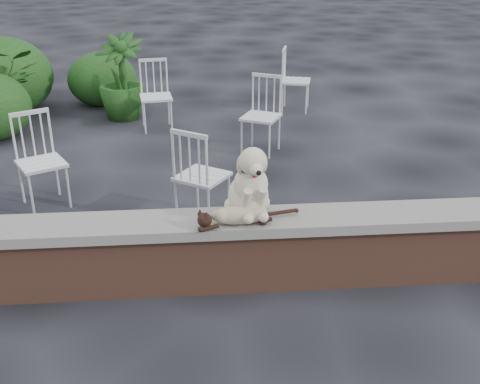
{
  "coord_description": "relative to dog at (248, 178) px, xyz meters",
  "views": [
    {
      "loc": [
        -0.39,
        -3.85,
        2.56
      ],
      "look_at": [
        -0.05,
        0.2,
        0.7
      ],
      "focal_mm": 43.36,
      "sensor_mm": 36.0,
      "label": 1
    }
  ],
  "objects": [
    {
      "name": "chair_a",
      "position": [
        -1.89,
        1.52,
        -0.4
      ],
      "size": [
        0.76,
        0.76,
        0.94
      ],
      "primitive_type": null,
      "rotation": [
        0.0,
        0.0,
        0.5
      ],
      "color": "white",
      "rests_on": "ground"
    },
    {
      "name": "potted_plant_a",
      "position": [
        -2.98,
        4.24,
        -0.32
      ],
      "size": [
        1.19,
        1.1,
        1.1
      ],
      "primitive_type": "imported",
      "rotation": [
        0.0,
        0.0,
        0.29
      ],
      "color": "#124115",
      "rests_on": "ground"
    },
    {
      "name": "capstone",
      "position": [
        0.0,
        -0.06,
        -0.33
      ],
      "size": [
        6.2,
        0.4,
        0.08
      ],
      "primitive_type": "cube",
      "color": "slate",
      "rests_on": "brick_wall"
    },
    {
      "name": "chair_d",
      "position": [
        0.43,
        2.86,
        -0.4
      ],
      "size": [
        0.75,
        0.75,
        0.94
      ],
      "primitive_type": null,
      "rotation": [
        0.0,
        0.0,
        -0.47
      ],
      "color": "white",
      "rests_on": "ground"
    },
    {
      "name": "chair_e",
      "position": [
        1.17,
        4.64,
        -0.4
      ],
      "size": [
        0.68,
        0.68,
        0.94
      ],
      "primitive_type": null,
      "rotation": [
        0.0,
        0.0,
        1.32
      ],
      "color": "white",
      "rests_on": "ground"
    },
    {
      "name": "shrubbery",
      "position": [
        -2.9,
        4.72,
        -0.41
      ],
      "size": [
        2.71,
        2.58,
        1.17
      ],
      "color": "#124115",
      "rests_on": "ground"
    },
    {
      "name": "potted_plant_b",
      "position": [
        -1.4,
        4.44,
        -0.26
      ],
      "size": [
        0.83,
        0.83,
        1.22
      ],
      "primitive_type": "imported",
      "rotation": [
        0.0,
        0.0,
        -0.25
      ],
      "color": "#124115",
      "rests_on": "ground"
    },
    {
      "name": "chair_c",
      "position": [
        -0.33,
        1.06,
        -0.4
      ],
      "size": [
        0.78,
        0.78,
        0.94
      ],
      "primitive_type": null,
      "rotation": [
        0.0,
        0.0,
        2.54
      ],
      "color": "white",
      "rests_on": "ground"
    },
    {
      "name": "cat",
      "position": [
        -0.08,
        -0.15,
        -0.21
      ],
      "size": [
        0.95,
        0.37,
        0.16
      ],
      "primitive_type": null,
      "rotation": [
        0.0,
        0.0,
        0.16
      ],
      "color": "tan",
      "rests_on": "capstone"
    },
    {
      "name": "chair_b",
      "position": [
        -0.89,
        3.89,
        -0.4
      ],
      "size": [
        0.63,
        0.63,
        0.94
      ],
      "primitive_type": null,
      "rotation": [
        0.0,
        0.0,
        0.13
      ],
      "color": "white",
      "rests_on": "ground"
    },
    {
      "name": "brick_wall",
      "position": [
        0.0,
        -0.06,
        -0.62
      ],
      "size": [
        6.0,
        0.3,
        0.5
      ],
      "primitive_type": "cube",
      "color": "brown",
      "rests_on": "ground"
    },
    {
      "name": "dog",
      "position": [
        0.0,
        0.0,
        0.0
      ],
      "size": [
        0.46,
        0.56,
        0.59
      ],
      "primitive_type": null,
      "rotation": [
        0.0,
        0.0,
        0.16
      ],
      "color": "beige",
      "rests_on": "capstone"
    },
    {
      "name": "ground",
      "position": [
        0.0,
        -0.06,
        -0.87
      ],
      "size": [
        60.0,
        60.0,
        0.0
      ],
      "primitive_type": "plane",
      "color": "black",
      "rests_on": "ground"
    }
  ]
}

